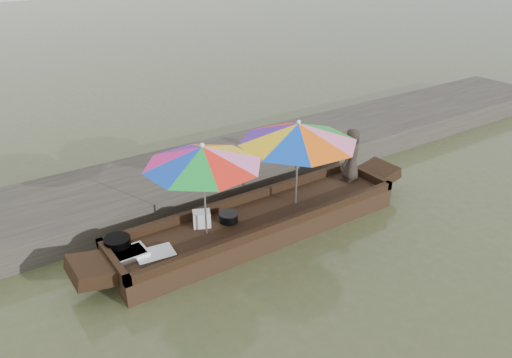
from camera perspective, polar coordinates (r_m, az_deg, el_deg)
water at (r=8.68m, az=0.37°, el=-6.19°), size 80.00×80.00×0.00m
dock at (r=10.23m, az=-6.64°, el=0.46°), size 22.00×2.20×0.50m
boat_hull at (r=8.59m, az=0.38°, el=-5.20°), size 5.21×1.20×0.35m
cooking_pot at (r=7.85m, az=-15.54°, el=-7.17°), size 0.40×0.40×0.21m
tray_crayfish at (r=7.67m, az=-14.43°, el=-8.39°), size 0.56×0.39×0.09m
tray_scallop at (r=7.61m, az=-11.46°, el=-8.48°), size 0.60×0.45×0.06m
charcoal_grill at (r=8.31m, az=-3.14°, el=-4.44°), size 0.31×0.31×0.14m
supply_bag at (r=8.20m, az=-6.22°, el=-4.55°), size 0.35×0.32×0.26m
vendor at (r=9.70m, az=10.86°, el=2.74°), size 0.61×0.52×1.05m
umbrella_bow at (r=7.66m, az=-5.91°, el=-1.31°), size 2.24×2.24×1.55m
umbrella_stern at (r=8.57m, az=4.72°, el=1.80°), size 2.57×2.57×1.55m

